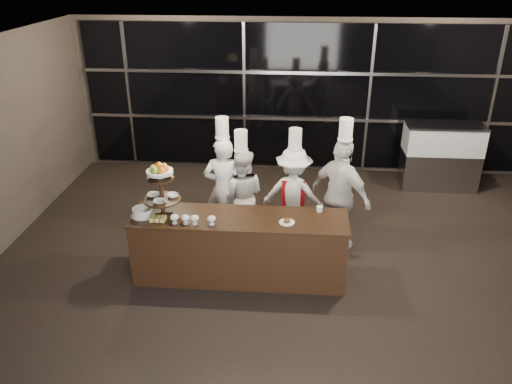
# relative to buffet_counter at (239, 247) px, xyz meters

# --- Properties ---
(room) EXTENTS (10.00, 10.00, 10.00)m
(room) POSITION_rel_buffet_counter_xyz_m (0.90, -1.08, 1.03)
(room) COLOR black
(room) RESTS_ON ground
(window_wall) EXTENTS (8.60, 0.10, 2.80)m
(window_wall) POSITION_rel_buffet_counter_xyz_m (0.90, 3.86, 1.04)
(window_wall) COLOR black
(window_wall) RESTS_ON ground
(buffet_counter) EXTENTS (2.84, 0.74, 0.92)m
(buffet_counter) POSITION_rel_buffet_counter_xyz_m (0.00, 0.00, 0.00)
(buffet_counter) COLOR black
(buffet_counter) RESTS_ON ground
(display_stand) EXTENTS (0.48, 0.48, 0.74)m
(display_stand) POSITION_rel_buffet_counter_xyz_m (-1.00, -0.00, 0.87)
(display_stand) COLOR black
(display_stand) RESTS_ON buffet_counter
(compotes) EXTENTS (0.59, 0.11, 0.12)m
(compotes) POSITION_rel_buffet_counter_xyz_m (-0.58, -0.22, 0.54)
(compotes) COLOR silver
(compotes) RESTS_ON buffet_counter
(layer_cake) EXTENTS (0.30, 0.30, 0.11)m
(layer_cake) POSITION_rel_buffet_counter_xyz_m (-1.26, -0.05, 0.51)
(layer_cake) COLOR white
(layer_cake) RESTS_ON buffet_counter
(pastry_squares) EXTENTS (0.20, 0.12, 0.05)m
(pastry_squares) POSITION_rel_buffet_counter_xyz_m (-1.03, -0.16, 0.48)
(pastry_squares) COLOR #D3C767
(pastry_squares) RESTS_ON buffet_counter
(small_plate) EXTENTS (0.20, 0.20, 0.05)m
(small_plate) POSITION_rel_buffet_counter_xyz_m (0.63, -0.10, 0.47)
(small_plate) COLOR white
(small_plate) RESTS_ON buffet_counter
(chef_cup) EXTENTS (0.08, 0.08, 0.07)m
(chef_cup) POSITION_rel_buffet_counter_xyz_m (1.05, 0.25, 0.49)
(chef_cup) COLOR white
(chef_cup) RESTS_ON buffet_counter
(display_case) EXTENTS (1.40, 0.61, 1.24)m
(display_case) POSITION_rel_buffet_counter_xyz_m (3.43, 3.22, 0.22)
(display_case) COLOR #A5A5AA
(display_case) RESTS_ON ground
(chef_a) EXTENTS (0.61, 0.40, 1.95)m
(chef_a) POSITION_rel_buffet_counter_xyz_m (-0.34, 1.02, 0.39)
(chef_a) COLOR white
(chef_a) RESTS_ON ground
(chef_b) EXTENTS (0.72, 0.57, 1.76)m
(chef_b) POSITION_rel_buffet_counter_xyz_m (-0.07, 1.04, 0.28)
(chef_b) COLOR silver
(chef_b) RESTS_ON ground
(chef_c) EXTENTS (1.04, 0.72, 1.78)m
(chef_c) POSITION_rel_buffet_counter_xyz_m (0.70, 1.13, 0.29)
(chef_c) COLOR white
(chef_c) RESTS_ON ground
(chef_d) EXTENTS (1.03, 0.99, 2.02)m
(chef_d) POSITION_rel_buffet_counter_xyz_m (1.38, 0.86, 0.41)
(chef_d) COLOR silver
(chef_d) RESTS_ON ground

